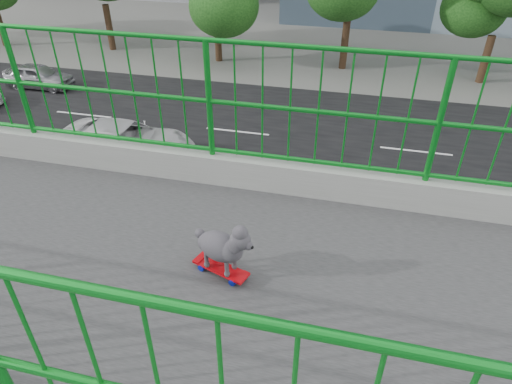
{
  "coord_description": "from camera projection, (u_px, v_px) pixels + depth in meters",
  "views": [
    {
      "loc": [
        2.27,
        5.33,
        9.47
      ],
      "look_at": [
        -1.06,
        4.52,
        7.15
      ],
      "focal_mm": 31.7,
      "sensor_mm": 36.0,
      "label": 1
    }
  ],
  "objects": [
    {
      "name": "car_0",
      "position": [
        88.0,
        257.0,
        12.96
      ],
      "size": [
        1.57,
        3.89,
        1.33
      ],
      "primitive_type": "imported",
      "color": "silver",
      "rests_on": "ground"
    },
    {
      "name": "skateboard",
      "position": [
        221.0,
        269.0,
        3.46
      ],
      "size": [
        0.27,
        0.47,
        0.06
      ],
      "rotation": [
        0.0,
        0.0,
        -0.33
      ],
      "color": "red",
      "rests_on": "footbridge"
    },
    {
      "name": "road",
      "position": [
        218.0,
        163.0,
        18.63
      ],
      "size": [
        18.0,
        90.0,
        0.02
      ],
      "primitive_type": "cube",
      "color": "black",
      "rests_on": "ground"
    },
    {
      "name": "poodle",
      "position": [
        222.0,
        246.0,
        3.31
      ],
      "size": [
        0.31,
        0.49,
        0.43
      ],
      "rotation": [
        0.0,
        0.0,
        -0.33
      ],
      "color": "#2E2B30",
      "rests_on": "skateboard"
    },
    {
      "name": "car_1",
      "position": [
        312.0,
        221.0,
        14.35
      ],
      "size": [
        1.39,
        3.99,
        1.32
      ],
      "primitive_type": "imported",
      "color": "#99999E",
      "rests_on": "ground"
    },
    {
      "name": "car_4",
      "position": [
        39.0,
        76.0,
        25.36
      ],
      "size": [
        1.57,
        3.9,
        1.33
      ],
      "primitive_type": "imported",
      "rotation": [
        0.0,
        0.0,
        3.14
      ],
      "color": "#99999E",
      "rests_on": "ground"
    },
    {
      "name": "car_2",
      "position": [
        125.0,
        143.0,
        18.44
      ],
      "size": [
        2.65,
        5.74,
        1.6
      ],
      "primitive_type": "imported",
      "rotation": [
        0.0,
        0.0,
        3.14
      ],
      "color": "silver",
      "rests_on": "ground"
    }
  ]
}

